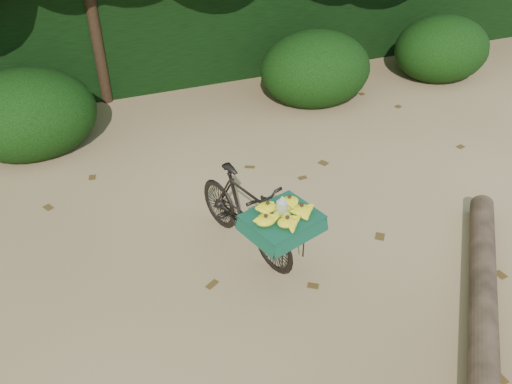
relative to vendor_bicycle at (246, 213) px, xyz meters
name	(u,v)px	position (x,y,z in m)	size (l,w,h in m)	color
ground	(367,293)	(0.90, -1.10, -0.49)	(80.00, 80.00, 0.00)	tan
vendor_bicycle	(246,213)	(0.00, 0.00, 0.00)	(1.05, 1.77, 0.96)	black
fallen_log	(483,315)	(1.70, -1.85, -0.36)	(0.27, 0.27, 3.67)	brown
hedge_backdrop	(193,19)	(0.90, 5.20, 0.41)	(26.00, 1.80, 1.80)	black
bush_clumps	(259,81)	(1.40, 3.20, -0.04)	(8.80, 1.70, 0.90)	black
leaf_litter	(337,253)	(0.90, -0.45, -0.48)	(7.00, 7.30, 0.01)	#4A3213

